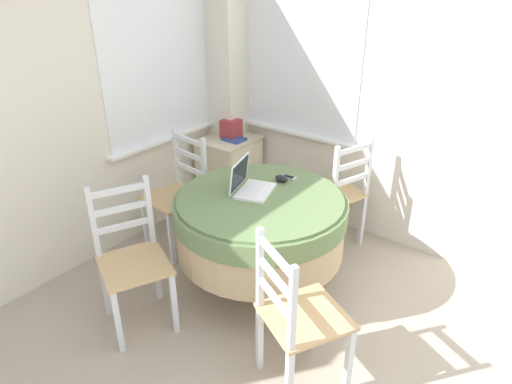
{
  "coord_description": "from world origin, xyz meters",
  "views": [
    {
      "loc": [
        -1.32,
        -0.25,
        2.11
      ],
      "look_at": [
        0.97,
        1.5,
        0.66
      ],
      "focal_mm": 32.0,
      "sensor_mm": 36.0,
      "label": 1
    }
  ],
  "objects_px": {
    "dining_chair_near_right_window": "(337,194)",
    "corner_cabinet": "(230,171)",
    "computer_mouse": "(281,178)",
    "dining_chair_left_flank": "(132,261)",
    "storage_box": "(231,129)",
    "book_on_cabinet": "(234,139)",
    "round_dining_table": "(260,220)",
    "cell_phone": "(288,177)",
    "laptop": "(250,185)",
    "dining_chair_camera_near": "(297,318)",
    "dining_chair_near_back_window": "(179,195)"
  },
  "relations": [
    {
      "from": "round_dining_table",
      "to": "computer_mouse",
      "type": "xyz_separation_m",
      "value": [
        0.28,
        0.02,
        0.2
      ]
    },
    {
      "from": "computer_mouse",
      "to": "dining_chair_camera_near",
      "type": "bearing_deg",
      "value": -140.84
    },
    {
      "from": "laptop",
      "to": "computer_mouse",
      "type": "distance_m",
      "value": 0.27
    },
    {
      "from": "dining_chair_left_flank",
      "to": "storage_box",
      "type": "distance_m",
      "value": 1.77
    },
    {
      "from": "storage_box",
      "to": "book_on_cabinet",
      "type": "height_order",
      "value": "storage_box"
    },
    {
      "from": "laptop",
      "to": "dining_chair_camera_near",
      "type": "distance_m",
      "value": 1.02
    },
    {
      "from": "computer_mouse",
      "to": "book_on_cabinet",
      "type": "height_order",
      "value": "computer_mouse"
    },
    {
      "from": "book_on_cabinet",
      "to": "storage_box",
      "type": "bearing_deg",
      "value": 59.71
    },
    {
      "from": "cell_phone",
      "to": "laptop",
      "type": "bearing_deg",
      "value": 165.46
    },
    {
      "from": "cell_phone",
      "to": "dining_chair_near_back_window",
      "type": "distance_m",
      "value": 0.93
    },
    {
      "from": "cell_phone",
      "to": "dining_chair_near_right_window",
      "type": "relative_size",
      "value": 0.12
    },
    {
      "from": "dining_chair_camera_near",
      "to": "cell_phone",
      "type": "bearing_deg",
      "value": 36.42
    },
    {
      "from": "computer_mouse",
      "to": "dining_chair_left_flank",
      "type": "bearing_deg",
      "value": 158.18
    },
    {
      "from": "cell_phone",
      "to": "dining_chair_camera_near",
      "type": "bearing_deg",
      "value": -143.58
    },
    {
      "from": "dining_chair_near_back_window",
      "to": "dining_chair_left_flank",
      "type": "xyz_separation_m",
      "value": [
        -0.81,
        -0.42,
        0.0
      ]
    },
    {
      "from": "round_dining_table",
      "to": "dining_chair_camera_near",
      "type": "relative_size",
      "value": 1.23
    },
    {
      "from": "dining_chair_near_right_window",
      "to": "storage_box",
      "type": "bearing_deg",
      "value": 86.87
    },
    {
      "from": "round_dining_table",
      "to": "dining_chair_near_right_window",
      "type": "distance_m",
      "value": 0.86
    },
    {
      "from": "storage_box",
      "to": "book_on_cabinet",
      "type": "distance_m",
      "value": 0.11
    },
    {
      "from": "dining_chair_near_right_window",
      "to": "dining_chair_left_flank",
      "type": "distance_m",
      "value": 1.69
    },
    {
      "from": "computer_mouse",
      "to": "storage_box",
      "type": "distance_m",
      "value": 1.17
    },
    {
      "from": "cell_phone",
      "to": "storage_box",
      "type": "bearing_deg",
      "value": 61.3
    },
    {
      "from": "laptop",
      "to": "dining_chair_near_right_window",
      "type": "bearing_deg",
      "value": -17.02
    },
    {
      "from": "dining_chair_camera_near",
      "to": "laptop",
      "type": "bearing_deg",
      "value": 52.71
    },
    {
      "from": "dining_chair_camera_near",
      "to": "corner_cabinet",
      "type": "relative_size",
      "value": 1.42
    },
    {
      "from": "laptop",
      "to": "corner_cabinet",
      "type": "bearing_deg",
      "value": 46.91
    },
    {
      "from": "dining_chair_near_right_window",
      "to": "book_on_cabinet",
      "type": "relative_size",
      "value": 4.99
    },
    {
      "from": "corner_cabinet",
      "to": "dining_chair_left_flank",
      "type": "bearing_deg",
      "value": -160.03
    },
    {
      "from": "dining_chair_near_right_window",
      "to": "book_on_cabinet",
      "type": "bearing_deg",
      "value": 88.72
    },
    {
      "from": "dining_chair_near_right_window",
      "to": "corner_cabinet",
      "type": "relative_size",
      "value": 1.42
    },
    {
      "from": "laptop",
      "to": "corner_cabinet",
      "type": "height_order",
      "value": "laptop"
    },
    {
      "from": "cell_phone",
      "to": "book_on_cabinet",
      "type": "relative_size",
      "value": 0.62
    },
    {
      "from": "corner_cabinet",
      "to": "storage_box",
      "type": "relative_size",
      "value": 3.87
    },
    {
      "from": "round_dining_table",
      "to": "computer_mouse",
      "type": "height_order",
      "value": "computer_mouse"
    },
    {
      "from": "book_on_cabinet",
      "to": "computer_mouse",
      "type": "bearing_deg",
      "value": -122.51
    },
    {
      "from": "laptop",
      "to": "book_on_cabinet",
      "type": "distance_m",
      "value": 1.19
    },
    {
      "from": "computer_mouse",
      "to": "dining_chair_left_flank",
      "type": "relative_size",
      "value": 0.1
    },
    {
      "from": "computer_mouse",
      "to": "dining_chair_camera_near",
      "type": "xyz_separation_m",
      "value": [
        -0.84,
        -0.68,
        -0.3
      ]
    },
    {
      "from": "laptop",
      "to": "storage_box",
      "type": "distance_m",
      "value": 1.26
    },
    {
      "from": "dining_chair_left_flank",
      "to": "storage_box",
      "type": "xyz_separation_m",
      "value": [
        1.65,
        0.58,
        0.29
      ]
    },
    {
      "from": "cell_phone",
      "to": "dining_chair_camera_near",
      "type": "height_order",
      "value": "dining_chair_camera_near"
    },
    {
      "from": "dining_chair_camera_near",
      "to": "dining_chair_left_flank",
      "type": "height_order",
      "value": "same"
    },
    {
      "from": "book_on_cabinet",
      "to": "dining_chair_left_flank",
      "type": "bearing_deg",
      "value": -162.38
    },
    {
      "from": "round_dining_table",
      "to": "corner_cabinet",
      "type": "bearing_deg",
      "value": 49.3
    },
    {
      "from": "computer_mouse",
      "to": "corner_cabinet",
      "type": "relative_size",
      "value": 0.15
    },
    {
      "from": "storage_box",
      "to": "book_on_cabinet",
      "type": "xyz_separation_m",
      "value": [
        -0.04,
        -0.07,
        -0.07
      ]
    },
    {
      "from": "laptop",
      "to": "computer_mouse",
      "type": "xyz_separation_m",
      "value": [
        0.25,
        -0.09,
        -0.02
      ]
    },
    {
      "from": "dining_chair_near_back_window",
      "to": "laptop",
      "type": "bearing_deg",
      "value": -92.84
    },
    {
      "from": "computer_mouse",
      "to": "storage_box",
      "type": "bearing_deg",
      "value": 57.64
    },
    {
      "from": "dining_chair_left_flank",
      "to": "cell_phone",
      "type": "bearing_deg",
      "value": -20.42
    }
  ]
}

